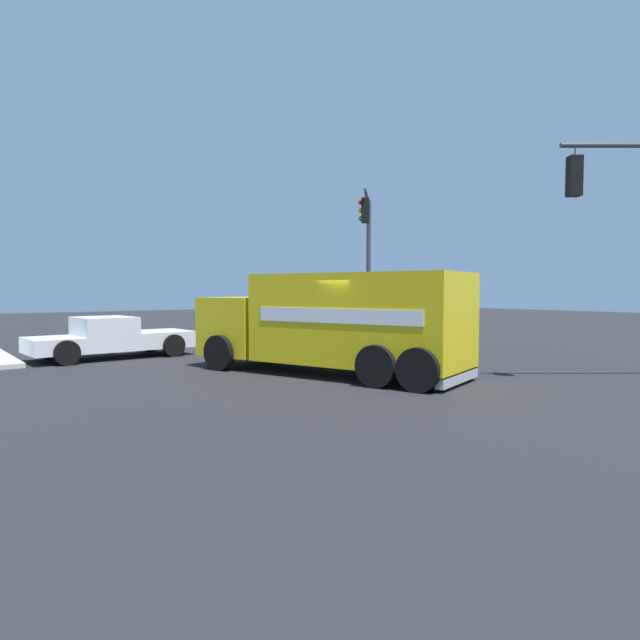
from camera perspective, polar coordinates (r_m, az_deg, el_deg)
ground_plane at (r=14.87m, az=2.64°, el=-5.64°), size 100.00×100.00×0.00m
delivery_truck at (r=14.81m, az=1.57°, el=-0.18°), size 7.96×4.86×2.69m
traffic_light_primary at (r=24.08m, az=4.91°, el=7.53°), size 3.04×2.98×6.31m
pickup_white at (r=19.65m, az=-20.81°, el=-1.58°), size 2.46×5.29×1.38m
sedan_maroon at (r=25.45m, az=-6.69°, el=-0.61°), size 2.26×4.41×1.31m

